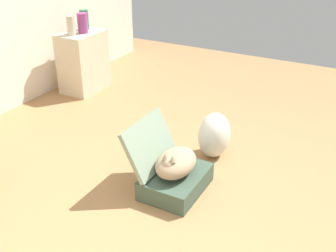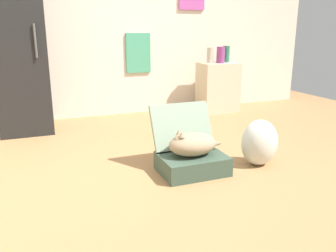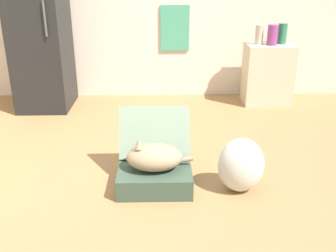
{
  "view_description": "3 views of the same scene",
  "coord_description": "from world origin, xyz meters",
  "px_view_note": "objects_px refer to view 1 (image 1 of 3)",
  "views": [
    {
      "loc": [
        -2.1,
        -1.3,
        1.93
      ],
      "look_at": [
        0.56,
        0.15,
        0.37
      ],
      "focal_mm": 44.3,
      "sensor_mm": 36.0,
      "label": 1
    },
    {
      "loc": [
        -0.92,
        -2.53,
        1.15
      ],
      "look_at": [
        0.2,
        0.31,
        0.31
      ],
      "focal_mm": 37.22,
      "sensor_mm": 36.0,
      "label": 2
    },
    {
      "loc": [
        0.3,
        -2.6,
        1.51
      ],
      "look_at": [
        0.37,
        0.42,
        0.29
      ],
      "focal_mm": 41.61,
      "sensor_mm": 36.0,
      "label": 3
    }
  ],
  "objects_px": {
    "plastic_bag_white": "(214,135)",
    "vase_tall": "(71,25)",
    "vase_short": "(84,20)",
    "suitcase_base": "(176,181)",
    "vase_round": "(82,23)",
    "cat": "(176,163)",
    "side_table": "(83,62)"
  },
  "relations": [
    {
      "from": "side_table",
      "to": "vase_tall",
      "type": "height_order",
      "value": "vase_tall"
    },
    {
      "from": "cat",
      "to": "vase_short",
      "type": "distance_m",
      "value": 2.52
    },
    {
      "from": "vase_tall",
      "to": "vase_short",
      "type": "distance_m",
      "value": 0.27
    },
    {
      "from": "side_table",
      "to": "vase_round",
      "type": "distance_m",
      "value": 0.47
    },
    {
      "from": "plastic_bag_white",
      "to": "vase_tall",
      "type": "bearing_deg",
      "value": 74.3
    },
    {
      "from": "vase_tall",
      "to": "vase_short",
      "type": "relative_size",
      "value": 0.94
    },
    {
      "from": "suitcase_base",
      "to": "vase_round",
      "type": "relative_size",
      "value": 2.4
    },
    {
      "from": "suitcase_base",
      "to": "vase_round",
      "type": "xyz_separation_m",
      "value": [
        1.32,
        1.89,
        0.74
      ]
    },
    {
      "from": "plastic_bag_white",
      "to": "vase_tall",
      "type": "relative_size",
      "value": 1.89
    },
    {
      "from": "side_table",
      "to": "vase_short",
      "type": "distance_m",
      "value": 0.49
    },
    {
      "from": "suitcase_base",
      "to": "plastic_bag_white",
      "type": "height_order",
      "value": "plastic_bag_white"
    },
    {
      "from": "vase_short",
      "to": "plastic_bag_white",
      "type": "bearing_deg",
      "value": -112.36
    },
    {
      "from": "suitcase_base",
      "to": "side_table",
      "type": "bearing_deg",
      "value": 55.72
    },
    {
      "from": "cat",
      "to": "side_table",
      "type": "relative_size",
      "value": 0.69
    },
    {
      "from": "vase_short",
      "to": "vase_round",
      "type": "bearing_deg",
      "value": -148.55
    },
    {
      "from": "cat",
      "to": "vase_round",
      "type": "distance_m",
      "value": 2.38
    },
    {
      "from": "suitcase_base",
      "to": "plastic_bag_white",
      "type": "xyz_separation_m",
      "value": [
        0.62,
        -0.05,
        0.13
      ]
    },
    {
      "from": "vase_short",
      "to": "vase_round",
      "type": "distance_m",
      "value": 0.16
    },
    {
      "from": "cat",
      "to": "plastic_bag_white",
      "type": "bearing_deg",
      "value": -4.97
    },
    {
      "from": "side_table",
      "to": "vase_short",
      "type": "height_order",
      "value": "vase_short"
    },
    {
      "from": "cat",
      "to": "vase_short",
      "type": "relative_size",
      "value": 2.1
    },
    {
      "from": "vase_tall",
      "to": "vase_round",
      "type": "distance_m",
      "value": 0.15
    },
    {
      "from": "suitcase_base",
      "to": "vase_short",
      "type": "distance_m",
      "value": 2.56
    },
    {
      "from": "vase_tall",
      "to": "vase_round",
      "type": "bearing_deg",
      "value": -21.8
    },
    {
      "from": "cat",
      "to": "vase_round",
      "type": "relative_size",
      "value": 2.16
    },
    {
      "from": "side_table",
      "to": "vase_tall",
      "type": "distance_m",
      "value": 0.48
    },
    {
      "from": "suitcase_base",
      "to": "side_table",
      "type": "xyz_separation_m",
      "value": [
        1.32,
        1.93,
        0.27
      ]
    },
    {
      "from": "cat",
      "to": "side_table",
      "type": "bearing_deg",
      "value": 55.59
    },
    {
      "from": "suitcase_base",
      "to": "vase_tall",
      "type": "relative_size",
      "value": 2.49
    },
    {
      "from": "vase_short",
      "to": "suitcase_base",
      "type": "bearing_deg",
      "value": -126.36
    },
    {
      "from": "plastic_bag_white",
      "to": "vase_round",
      "type": "distance_m",
      "value": 2.16
    },
    {
      "from": "plastic_bag_white",
      "to": "vase_tall",
      "type": "xyz_separation_m",
      "value": [
        0.56,
        2.0,
        0.61
      ]
    }
  ]
}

